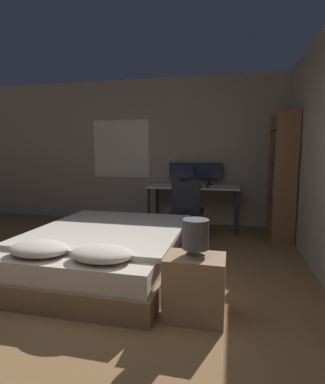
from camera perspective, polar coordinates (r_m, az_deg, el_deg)
ground_plane at (r=2.40m, az=-20.20°, el=-26.79°), size 20.00×20.00×0.00m
wall_back at (r=5.70m, az=1.46°, el=7.68°), size 12.00×0.08×2.70m
bed at (r=3.51m, az=-10.64°, el=-10.83°), size 1.64×2.09×0.55m
nightstand at (r=2.55m, az=6.16°, el=-17.55°), size 0.48×0.34×0.52m
bedside_lamp at (r=2.40m, az=6.31°, el=-8.09°), size 0.21×0.21×0.30m
desk at (r=5.26m, az=5.93°, el=0.27°), size 1.56×0.68×0.76m
monitor_left at (r=5.50m, az=3.72°, el=3.84°), size 0.47×0.16×0.38m
monitor_right at (r=5.44m, az=8.88°, el=3.72°), size 0.47×0.16×0.38m
keyboard at (r=5.01m, az=5.60°, el=1.01°), size 0.35×0.13×0.02m
computer_mouse at (r=4.99m, az=8.60°, el=1.03°), size 0.07×0.05×0.04m
office_chair at (r=4.58m, az=4.69°, el=-4.70°), size 0.52×0.52×0.91m
bookshelf at (r=4.85m, az=21.93°, el=3.43°), size 0.32×0.75×1.92m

